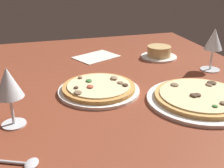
{
  "coord_description": "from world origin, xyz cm",
  "views": [
    {
      "loc": [
        81.39,
        -28.33,
        43.29
      ],
      "look_at": [
        -1.63,
        -3.98,
        7.0
      ],
      "focal_mm": 47.06,
      "sensor_mm": 36.0,
      "label": 1
    }
  ],
  "objects_px": {
    "ramekin_on_saucer": "(159,53)",
    "paper_menu": "(97,57)",
    "wine_glass_far": "(8,85)",
    "wine_glass_near": "(214,41)",
    "spoon": "(25,163)",
    "pizza_side": "(200,98)",
    "pizza_main": "(99,89)"
  },
  "relations": [
    {
      "from": "wine_glass_far",
      "to": "paper_menu",
      "type": "bearing_deg",
      "value": 145.91
    },
    {
      "from": "paper_menu",
      "to": "ramekin_on_saucer",
      "type": "bearing_deg",
      "value": 46.54
    },
    {
      "from": "ramekin_on_saucer",
      "to": "wine_glass_far",
      "type": "height_order",
      "value": "wine_glass_far"
    },
    {
      "from": "ramekin_on_saucer",
      "to": "wine_glass_far",
      "type": "bearing_deg",
      "value": -55.11
    },
    {
      "from": "pizza_side",
      "to": "spoon",
      "type": "height_order",
      "value": "pizza_side"
    },
    {
      "from": "wine_glass_far",
      "to": "spoon",
      "type": "xyz_separation_m",
      "value": [
        0.18,
        0.02,
        -0.11
      ]
    },
    {
      "from": "paper_menu",
      "to": "spoon",
      "type": "height_order",
      "value": "spoon"
    },
    {
      "from": "wine_glass_near",
      "to": "spoon",
      "type": "relative_size",
      "value": 1.5
    },
    {
      "from": "wine_glass_near",
      "to": "spoon",
      "type": "distance_m",
      "value": 0.82
    },
    {
      "from": "wine_glass_near",
      "to": "paper_menu",
      "type": "relative_size",
      "value": 0.91
    },
    {
      "from": "ramekin_on_saucer",
      "to": "paper_menu",
      "type": "height_order",
      "value": "ramekin_on_saucer"
    },
    {
      "from": "spoon",
      "to": "paper_menu",
      "type": "bearing_deg",
      "value": 155.09
    },
    {
      "from": "wine_glass_far",
      "to": "spoon",
      "type": "height_order",
      "value": "wine_glass_far"
    },
    {
      "from": "ramekin_on_saucer",
      "to": "pizza_side",
      "type": "bearing_deg",
      "value": -8.41
    },
    {
      "from": "wine_glass_near",
      "to": "spoon",
      "type": "bearing_deg",
      "value": -60.54
    },
    {
      "from": "wine_glass_far",
      "to": "wine_glass_near",
      "type": "relative_size",
      "value": 0.96
    },
    {
      "from": "ramekin_on_saucer",
      "to": "wine_glass_near",
      "type": "xyz_separation_m",
      "value": [
        0.2,
        0.13,
        0.09
      ]
    },
    {
      "from": "pizza_side",
      "to": "wine_glass_near",
      "type": "relative_size",
      "value": 1.96
    },
    {
      "from": "wine_glass_far",
      "to": "paper_menu",
      "type": "distance_m",
      "value": 0.62
    },
    {
      "from": "wine_glass_far",
      "to": "paper_menu",
      "type": "relative_size",
      "value": 0.87
    },
    {
      "from": "wine_glass_near",
      "to": "paper_menu",
      "type": "height_order",
      "value": "wine_glass_near"
    },
    {
      "from": "pizza_main",
      "to": "wine_glass_far",
      "type": "bearing_deg",
      "value": -62.07
    },
    {
      "from": "wine_glass_near",
      "to": "paper_menu",
      "type": "bearing_deg",
      "value": -126.41
    },
    {
      "from": "pizza_main",
      "to": "paper_menu",
      "type": "distance_m",
      "value": 0.38
    },
    {
      "from": "pizza_side",
      "to": "paper_menu",
      "type": "distance_m",
      "value": 0.56
    },
    {
      "from": "ramekin_on_saucer",
      "to": "paper_menu",
      "type": "distance_m",
      "value": 0.28
    },
    {
      "from": "pizza_main",
      "to": "ramekin_on_saucer",
      "type": "height_order",
      "value": "ramekin_on_saucer"
    },
    {
      "from": "pizza_side",
      "to": "pizza_main",
      "type": "bearing_deg",
      "value": -119.07
    },
    {
      "from": "wine_glass_far",
      "to": "wine_glass_near",
      "type": "bearing_deg",
      "value": 106.79
    },
    {
      "from": "pizza_main",
      "to": "wine_glass_far",
      "type": "height_order",
      "value": "wine_glass_far"
    },
    {
      "from": "pizza_side",
      "to": "ramekin_on_saucer",
      "type": "relative_size",
      "value": 2.05
    },
    {
      "from": "pizza_side",
      "to": "paper_menu",
      "type": "relative_size",
      "value": 1.78
    }
  ]
}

